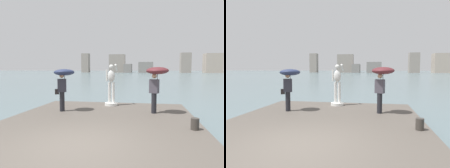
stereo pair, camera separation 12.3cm
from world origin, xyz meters
TOP-DOWN VIEW (x-y plane):
  - ground_plane at (0.00, 40.00)m, footprint 400.00×400.00m
  - pier at (0.00, 1.83)m, footprint 7.31×9.66m
  - statue_white_figure at (-0.07, 5.73)m, footprint 0.69×0.90m
  - onlooker_left at (-1.99, 3.98)m, footprint 1.25×1.26m
  - onlooker_right at (2.17, 4.14)m, footprint 1.27×1.27m
  - mooring_bollard at (3.27, 1.87)m, footprint 0.26×0.26m
  - distant_skyline at (8.74, 117.42)m, footprint 81.49×12.61m

SIDE VIEW (x-z plane):
  - ground_plane at x=0.00m, z-range 0.00..0.00m
  - pier at x=0.00m, z-range 0.00..0.40m
  - mooring_bollard at x=3.27m, z-range 0.40..0.77m
  - statue_white_figure at x=-0.07m, z-range 0.20..2.39m
  - onlooker_left at x=-1.99m, z-range 0.94..2.88m
  - onlooker_right at x=2.17m, z-range 0.99..3.01m
  - distant_skyline at x=8.74m, z-range -1.04..10.92m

